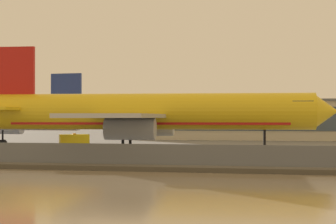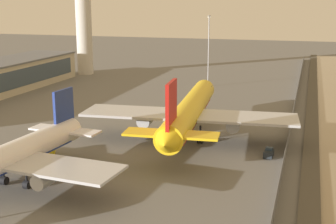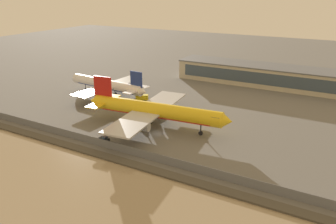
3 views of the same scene
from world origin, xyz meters
name	(u,v)px [view 1 (image 1 of 3)]	position (x,y,z in m)	size (l,w,h in m)	color
ground_plane	(165,158)	(0.00, 0.00, 0.00)	(500.00, 500.00, 0.00)	#66635E
shoreline_seawall	(119,168)	(0.00, -20.50, 0.25)	(320.00, 3.00, 0.50)	#474238
perimeter_fence	(131,155)	(0.00, -16.00, 1.24)	(280.00, 0.10, 2.48)	slate
cargo_jet_yellow	(144,113)	(-3.98, 4.02, 5.94)	(51.72, 44.40, 15.57)	yellow
baggage_tug	(47,156)	(-11.11, -13.00, 0.81)	(3.29, 1.78, 1.80)	#1E2328
ops_van	(75,140)	(-22.69, 26.07, 1.28)	(5.57, 4.33, 2.48)	yellow
terminal_building	(313,120)	(18.37, 74.02, 4.78)	(88.68, 16.96, 9.53)	#BCB299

